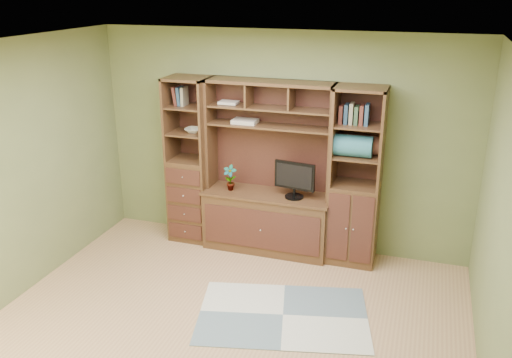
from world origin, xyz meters
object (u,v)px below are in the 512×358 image
(center_hutch, at_px, (267,170))
(left_tower, at_px, (190,161))
(right_tower, at_px, (356,178))
(monitor, at_px, (295,173))

(center_hutch, distance_m, left_tower, 1.00)
(center_hutch, height_order, right_tower, same)
(left_tower, height_order, right_tower, same)
(center_hutch, bearing_deg, monitor, -5.90)
(right_tower, bearing_deg, monitor, -173.76)
(left_tower, distance_m, right_tower, 2.02)
(right_tower, relative_size, monitor, 3.44)
(center_hutch, xyz_separation_m, right_tower, (1.02, 0.04, 0.00))
(right_tower, height_order, monitor, right_tower)
(center_hutch, height_order, monitor, center_hutch)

